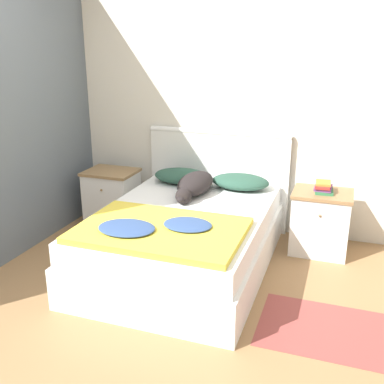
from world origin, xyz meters
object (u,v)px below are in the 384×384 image
(dog, at_px, (195,184))
(book_stack, at_px, (323,188))
(nightstand_left, at_px, (112,197))
(nightstand_right, at_px, (320,222))
(bed, at_px, (185,239))
(pillow_right, at_px, (240,182))
(pillow_left, at_px, (181,176))

(dog, distance_m, book_stack, 1.16)
(dog, relative_size, book_stack, 3.68)
(nightstand_left, height_order, dog, dog)
(nightstand_right, bearing_deg, dog, -168.12)
(bed, height_order, pillow_right, pillow_right)
(book_stack, bearing_deg, bed, -147.80)
(nightstand_right, xyz_separation_m, dog, (-1.13, -0.24, 0.31))
(bed, bearing_deg, nightstand_right, 32.48)
(dog, height_order, book_stack, dog)
(nightstand_left, bearing_deg, book_stack, -0.20)
(pillow_right, xyz_separation_m, dog, (-0.36, -0.29, 0.02))
(pillow_right, height_order, dog, dog)
(nightstand_left, distance_m, pillow_left, 0.83)
(nightstand_left, distance_m, book_stack, 2.17)
(nightstand_left, xyz_separation_m, pillow_left, (0.77, 0.05, 0.29))
(nightstand_left, relative_size, pillow_left, 1.05)
(dog, bearing_deg, pillow_left, 129.93)
(pillow_left, distance_m, book_stack, 1.38)
(book_stack, bearing_deg, nightstand_right, 86.11)
(pillow_left, bearing_deg, nightstand_left, -176.25)
(pillow_right, bearing_deg, dog, -141.47)
(pillow_left, height_order, book_stack, book_stack)
(nightstand_right, xyz_separation_m, pillow_left, (-1.37, 0.05, 0.29))
(dog, bearing_deg, nightstand_left, 166.75)
(pillow_right, relative_size, dog, 0.70)
(nightstand_right, bearing_deg, nightstand_left, 180.00)
(pillow_left, bearing_deg, dog, -50.07)
(nightstand_left, distance_m, nightstand_right, 2.15)
(bed, height_order, nightstand_left, nightstand_left)
(bed, bearing_deg, pillow_right, 67.60)
(pillow_left, relative_size, dog, 0.70)
(bed, xyz_separation_m, book_stack, (1.07, 0.68, 0.37))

